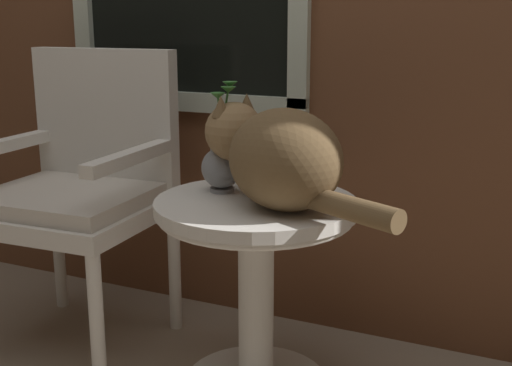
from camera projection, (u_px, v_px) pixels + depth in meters
name	position (u px, v px, depth m)	size (l,w,h in m)	color
wicker_side_table	(256.00, 260.00, 1.94)	(0.58, 0.58, 0.60)	silver
wicker_chair	(82.00, 180.00, 2.25)	(0.58, 0.54, 1.00)	silver
cat	(278.00, 156.00, 1.79)	(0.64, 0.39, 0.29)	brown
pewter_vase_with_ivy	(222.00, 160.00, 1.97)	(0.12, 0.12, 0.33)	gray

